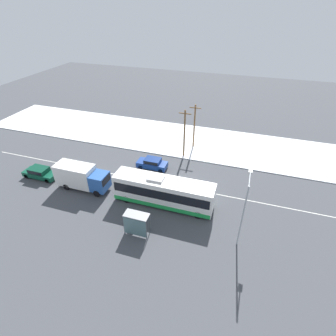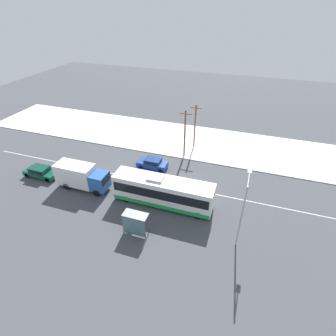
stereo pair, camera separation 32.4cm
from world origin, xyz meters
name	(u,v)px [view 1 (the left image)]	position (x,y,z in m)	size (l,w,h in m)	color
ground_plane	(186,188)	(0.00, 0.00, 0.00)	(120.00, 120.00, 0.00)	#424449
snow_lot	(206,143)	(0.00, 12.80, 0.06)	(80.00, 11.90, 0.12)	white
lane_marking_center	(186,188)	(0.00, 0.00, 0.00)	(60.00, 0.12, 0.00)	silver
city_bus	(163,192)	(-1.84, -3.66, 1.76)	(11.63, 2.57, 3.60)	white
box_truck	(81,176)	(-12.57, -3.94, 1.75)	(6.75, 2.30, 3.20)	silver
sedan_car	(152,163)	(-5.81, 3.09, 0.82)	(4.25, 1.80, 1.50)	navy
parked_car_near_truck	(40,172)	(-19.31, -3.72, 0.80)	(4.65, 1.80, 1.47)	#0F4733
pedestrian_at_stop	(134,216)	(-3.75, -7.74, 1.13)	(0.66, 0.29, 1.84)	#23232D
bus_shelter	(136,222)	(-2.95, -8.97, 1.67)	(2.53, 1.20, 2.40)	gray
streetlamp	(245,205)	(7.02, -6.52, 4.62)	(0.36, 3.04, 7.21)	#9EA3A8
utility_pole_roadside	(184,133)	(-2.46, 7.64, 3.87)	(1.80, 0.24, 7.37)	brown
utility_pole_snowlot	(194,126)	(-1.74, 10.88, 3.74)	(1.80, 0.24, 7.12)	brown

